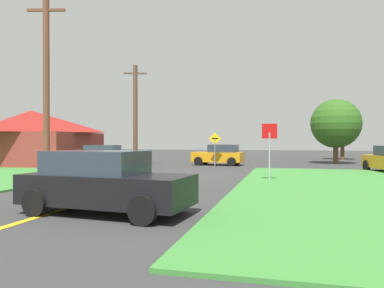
% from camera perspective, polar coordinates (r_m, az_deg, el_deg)
% --- Properties ---
extents(ground_plane, '(120.00, 120.00, 0.00)m').
position_cam_1_polar(ground_plane, '(19.76, -3.11, -5.01)').
color(ground_plane, '#343434').
extents(lane_stripe_center, '(0.20, 14.00, 0.01)m').
position_cam_1_polar(lane_stripe_center, '(12.41, -14.31, -8.22)').
color(lane_stripe_center, yellow).
rests_on(lane_stripe_center, ground).
extents(stop_sign, '(0.68, 0.07, 2.68)m').
position_cam_1_polar(stop_sign, '(16.82, 12.11, 0.37)').
color(stop_sign, '#9EA0A8').
rests_on(stop_sign, ground).
extents(car_approaching_junction, '(4.04, 2.31, 1.62)m').
position_cam_1_polar(car_approaching_junction, '(28.49, 4.32, -1.73)').
color(car_approaching_junction, orange).
rests_on(car_approaching_junction, ground).
extents(parked_car_near_building, '(3.94, 2.20, 1.62)m').
position_cam_1_polar(parked_car_near_building, '(25.23, -13.41, -2.02)').
color(parked_car_near_building, silver).
rests_on(parked_car_near_building, ground).
extents(car_behind_on_main_road, '(4.54, 2.32, 1.62)m').
position_cam_1_polar(car_behind_on_main_road, '(9.67, -13.68, -5.89)').
color(car_behind_on_main_road, black).
rests_on(car_behind_on_main_road, ground).
extents(utility_pole_near, '(1.78, 0.53, 8.78)m').
position_cam_1_polar(utility_pole_near, '(18.64, -21.97, 8.53)').
color(utility_pole_near, brown).
rests_on(utility_pole_near, ground).
extents(utility_pole_mid, '(1.76, 0.62, 7.82)m').
position_cam_1_polar(utility_pole_mid, '(28.75, -8.92, 4.66)').
color(utility_pole_mid, brown).
rests_on(utility_pole_mid, ground).
extents(direction_sign, '(0.90, 0.12, 2.54)m').
position_cam_1_polar(direction_sign, '(26.79, 3.63, -0.21)').
color(direction_sign, slate).
rests_on(direction_sign, ground).
extents(oak_tree_left, '(3.53, 3.53, 5.32)m').
position_cam_1_polar(oak_tree_left, '(40.02, 22.62, 2.76)').
color(oak_tree_left, brown).
rests_on(oak_tree_left, ground).
extents(pine_tree_center, '(4.09, 4.09, 5.41)m').
position_cam_1_polar(pine_tree_center, '(32.52, 21.71, 3.00)').
color(pine_tree_center, brown).
rests_on(pine_tree_center, ground).
extents(barn, '(9.28, 7.66, 4.32)m').
position_cam_1_polar(barn, '(31.29, -24.01, 0.91)').
color(barn, maroon).
rests_on(barn, ground).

